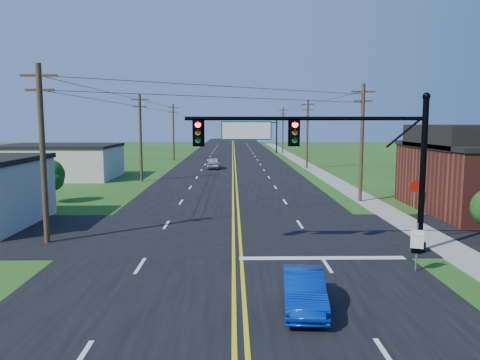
{
  "coord_description": "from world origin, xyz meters",
  "views": [
    {
      "loc": [
        -0.04,
        -13.42,
        6.14
      ],
      "look_at": [
        0.34,
        10.0,
        3.23
      ],
      "focal_mm": 35.0,
      "sensor_mm": 36.0,
      "label": 1
    }
  ],
  "objects_px": {
    "route_sign": "(417,244)",
    "stop_sign": "(415,190)",
    "blue_car": "(304,291)",
    "signal_mast_far": "(255,130)",
    "signal_mast_main": "(328,152)"
  },
  "relations": [
    {
      "from": "route_sign",
      "to": "stop_sign",
      "type": "distance_m",
      "value": 12.73
    },
    {
      "from": "route_sign",
      "to": "stop_sign",
      "type": "bearing_deg",
      "value": 91.8
    },
    {
      "from": "blue_car",
      "to": "stop_sign",
      "type": "xyz_separation_m",
      "value": [
        9.73,
        15.67,
        1.07
      ]
    },
    {
      "from": "blue_car",
      "to": "route_sign",
      "type": "distance_m",
      "value": 6.46
    },
    {
      "from": "signal_mast_far",
      "to": "stop_sign",
      "type": "bearing_deg",
      "value": -83.14
    },
    {
      "from": "signal_mast_main",
      "to": "stop_sign",
      "type": "distance_m",
      "value": 12.21
    },
    {
      "from": "blue_car",
      "to": "route_sign",
      "type": "bearing_deg",
      "value": 40.31
    },
    {
      "from": "stop_sign",
      "to": "signal_mast_far",
      "type": "bearing_deg",
      "value": 88.85
    },
    {
      "from": "route_sign",
      "to": "signal_mast_main",
      "type": "bearing_deg",
      "value": 159.96
    },
    {
      "from": "blue_car",
      "to": "stop_sign",
      "type": "relative_size",
      "value": 1.61
    },
    {
      "from": "signal_mast_main",
      "to": "route_sign",
      "type": "height_order",
      "value": "signal_mast_main"
    },
    {
      "from": "signal_mast_main",
      "to": "blue_car",
      "type": "distance_m",
      "value": 8.13
    },
    {
      "from": "signal_mast_far",
      "to": "route_sign",
      "type": "bearing_deg",
      "value": -87.66
    },
    {
      "from": "signal_mast_main",
      "to": "blue_car",
      "type": "relative_size",
      "value": 2.99
    },
    {
      "from": "blue_car",
      "to": "route_sign",
      "type": "xyz_separation_m",
      "value": [
        5.21,
        3.78,
        0.57
      ]
    }
  ]
}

